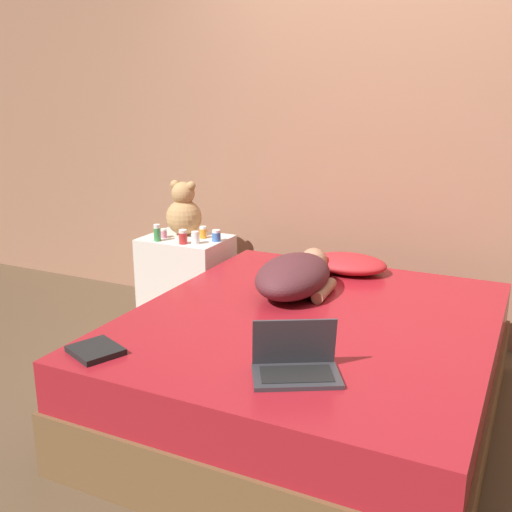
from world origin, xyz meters
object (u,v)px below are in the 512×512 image
object	(u,v)px
bottle_orange	(203,232)
book	(96,350)
person_lying	(296,275)
teddy_bear	(184,211)
pillow	(348,263)
bottle_pink	(164,233)
bottle_green	(157,233)
bottle_blue	(216,236)
bottle_red	(183,237)
laptop	(295,363)
bottle_white	(195,238)

from	to	relation	value
bottle_orange	book	bearing A→B (deg)	-75.27
person_lying	teddy_bear	bearing A→B (deg)	149.28
pillow	book	distance (m)	1.58
bottle_pink	bottle_orange	bearing A→B (deg)	22.77
person_lying	bottle_green	xyz separation A→B (m)	(-1.05, 0.29, 0.05)
bottle_blue	bottle_red	distance (m)	0.21
pillow	laptop	distance (m)	1.32
teddy_bear	book	distance (m)	1.64
laptop	teddy_bear	world-z (taller)	teddy_bear
bottle_green	bottle_red	size ratio (longest dim) A/B	1.19
bottle_red	book	bearing A→B (deg)	-71.94
bottle_blue	laptop	bearing A→B (deg)	-50.59
bottle_pink	bottle_blue	bearing A→B (deg)	10.97
bottle_blue	book	bearing A→B (deg)	-79.20
bottle_white	teddy_bear	bearing A→B (deg)	137.32
bottle_red	pillow	bearing A→B (deg)	8.88
bottle_white	bottle_pink	bearing A→B (deg)	170.12
bottle_white	bottle_orange	size ratio (longest dim) A/B	1.01
bottle_green	bottle_orange	bearing A→B (deg)	40.44
pillow	laptop	bearing A→B (deg)	-80.79
book	bottle_green	bearing A→B (deg)	115.09
bottle_white	bottle_orange	bearing A→B (deg)	102.03
bottle_green	bottle_red	distance (m)	0.18
pillow	bottle_white	world-z (taller)	bottle_white
bottle_green	bottle_white	xyz separation A→B (m)	(0.25, 0.04, -0.01)
pillow	teddy_bear	world-z (taller)	teddy_bear
laptop	bottle_blue	bearing A→B (deg)	100.28
pillow	book	xyz separation A→B (m)	(-0.57, -1.47, -0.04)
pillow	bottle_orange	bearing A→B (deg)	178.77
bottle_pink	book	xyz separation A→B (m)	(0.63, -1.40, -0.10)
laptop	bottle_pink	world-z (taller)	laptop
laptop	teddy_bear	xyz separation A→B (m)	(-1.33, 1.35, 0.19)
bottle_white	book	bearing A→B (deg)	-74.99
laptop	bottle_blue	size ratio (longest dim) A/B	5.17
laptop	person_lying	bearing A→B (deg)	83.05
teddy_bear	bottle_green	size ratio (longest dim) A/B	3.33
laptop	teddy_bear	distance (m)	1.91
bottle_green	bottle_orange	size ratio (longest dim) A/B	1.38
teddy_bear	bottle_pink	xyz separation A→B (m)	(-0.07, -0.13, -0.12)
bottle_green	book	xyz separation A→B (m)	(0.61, -1.31, -0.13)
teddy_bear	bottle_orange	world-z (taller)	teddy_bear
pillow	bottle_red	distance (m)	1.01
bottle_green	bottle_orange	world-z (taller)	bottle_green
bottle_orange	bottle_pink	bearing A→B (deg)	-157.23
person_lying	laptop	world-z (taller)	laptop
bottle_red	bottle_pink	world-z (taller)	bottle_red
bottle_green	bottle_orange	distance (m)	0.29
teddy_bear	bottle_blue	world-z (taller)	teddy_bear
bottle_blue	bottle_orange	distance (m)	0.12
person_lying	laptop	xyz separation A→B (m)	(0.34, -0.84, -0.05)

